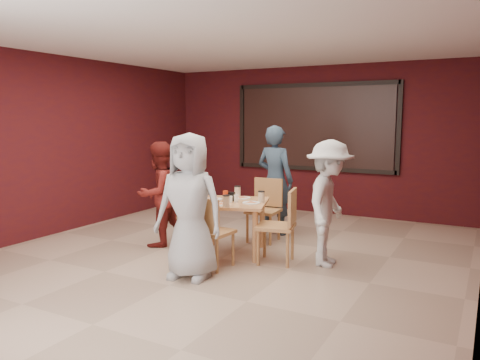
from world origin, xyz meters
The scene contains 11 objects.
floor centered at (0.00, 0.00, 0.00)m, with size 7.00×7.00×0.00m, color tan.
window_blinds centered at (0.00, 3.45, 1.65)m, with size 3.00×0.02×1.50m, color black.
dining_table centered at (0.00, 0.29, 0.63)m, with size 1.15×1.15×0.87m.
chair_front centered at (0.08, -0.41, 0.50)m, with size 0.45×0.45×0.89m.
chair_back centered at (0.09, 1.13, 0.52)m, with size 0.47×0.47×0.92m.
chair_left centered at (-0.74, 0.41, 0.46)m, with size 0.49×0.49×0.81m.
chair_right centered at (0.76, 0.21, 0.53)m, with size 0.55×0.55×0.95m.
diner_front centered at (0.05, -0.78, 0.83)m, with size 0.81×0.53×1.67m, color #ABABAB.
diner_back centered at (0.04, 1.58, 0.86)m, with size 0.62×0.41×1.71m, color #2D3F51.
diner_left centered at (-1.13, 0.15, 0.75)m, with size 0.73×0.57×1.49m, color maroon.
diner_right centered at (1.30, 0.42, 0.78)m, with size 1.01×0.58×1.57m, color silver.
Camera 1 is at (3.04, -5.08, 1.83)m, focal length 35.00 mm.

